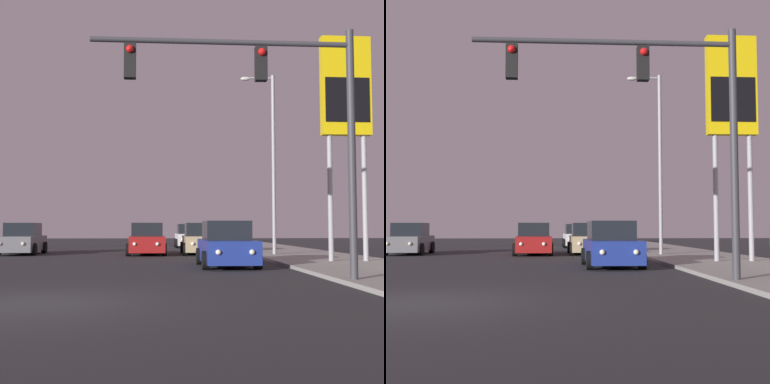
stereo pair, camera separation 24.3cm
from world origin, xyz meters
TOP-DOWN VIEW (x-y plane):
  - ground_plane at (0.00, 0.00)m, footprint 120.00×120.00m
  - sidewalk_right at (9.50, 10.00)m, footprint 5.00×60.00m
  - car_blue at (4.88, 9.20)m, footprint 2.04×4.31m
  - car_red at (1.81, 18.02)m, footprint 2.04×4.33m
  - car_white at (4.68, 28.19)m, footprint 2.04×4.32m
  - car_tan at (4.69, 18.35)m, footprint 2.04×4.32m
  - car_grey at (-4.83, 18.81)m, footprint 2.04×4.32m
  - traffic_light_mast at (5.41, 3.01)m, footprint 6.85×0.36m
  - street_lamp at (8.03, 15.84)m, footprint 1.74×0.24m
  - gas_station_sign at (9.88, 10.29)m, footprint 2.00×0.42m

SIDE VIEW (x-z plane):
  - ground_plane at x=0.00m, z-range 0.00..0.00m
  - sidewalk_right at x=9.50m, z-range 0.00..0.12m
  - car_blue at x=4.88m, z-range -0.08..1.60m
  - car_red at x=1.81m, z-range -0.08..1.60m
  - car_white at x=4.68m, z-range -0.08..1.60m
  - car_tan at x=4.69m, z-range -0.08..1.60m
  - car_grey at x=-4.83m, z-range -0.08..1.60m
  - traffic_light_mast at x=5.41m, z-range 1.45..7.95m
  - street_lamp at x=8.03m, z-range 0.62..9.62m
  - gas_station_sign at x=9.88m, z-range 2.12..11.12m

